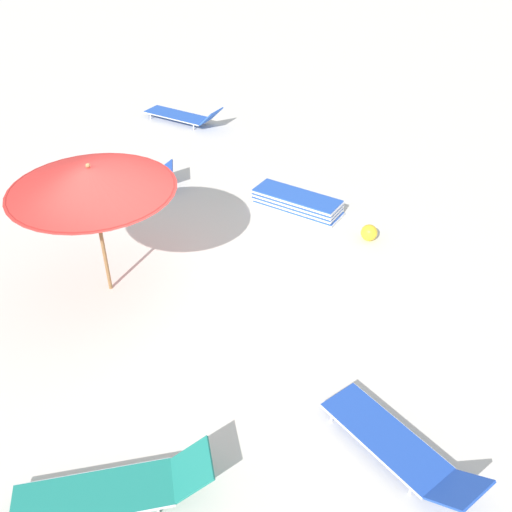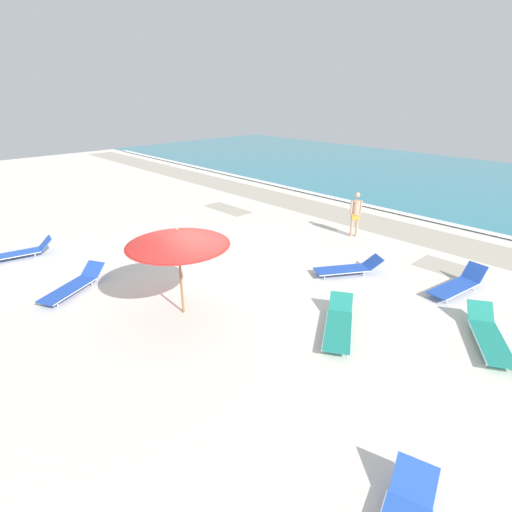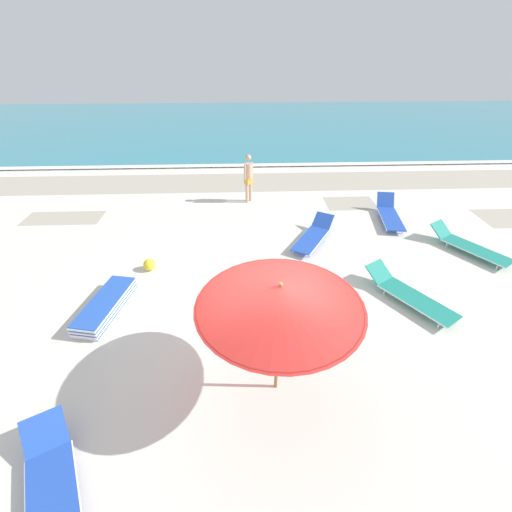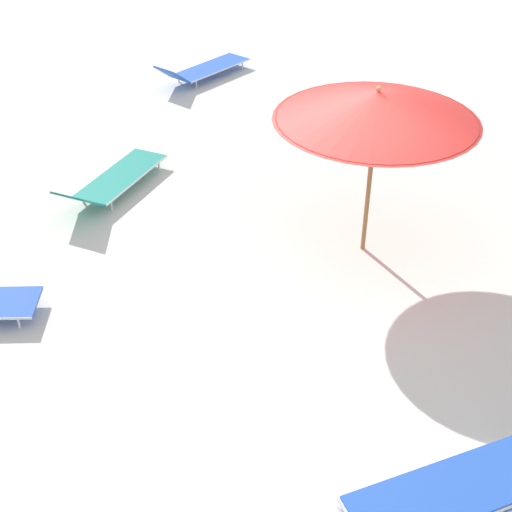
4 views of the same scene
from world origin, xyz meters
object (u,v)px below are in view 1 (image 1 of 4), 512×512
Objects in this scene: sun_lounger_mid_beach_solo at (184,115)px; beach_ball at (369,233)px; beach_umbrella at (90,179)px; sun_lounger_near_water_right at (114,490)px; sun_lounger_mid_beach_pair_a at (124,180)px; lounger_stack at (297,202)px; sun_lounger_beside_umbrella at (399,447)px.

beach_ball is at bearing 66.25° from sun_lounger_mid_beach_solo.
beach_umbrella reaches higher than sun_lounger_near_water_right.
sun_lounger_mid_beach_solo is (-6.90, -2.11, -1.84)m from beach_umbrella.
sun_lounger_mid_beach_pair_a is 6.94× the size of beach_ball.
sun_lounger_near_water_right is 6.96× the size of beach_ball.
sun_lounger_near_water_right is 11.07m from sun_lounger_mid_beach_solo.
beach_ball is (-6.31, 1.55, -0.05)m from sun_lounger_near_water_right.
sun_lounger_near_water_right reaches higher than beach_ball.
beach_ball is (3.89, 5.86, -0.05)m from sun_lounger_mid_beach_solo.
sun_lounger_mid_beach_pair_a is at bearing 178.10° from sun_lounger_near_water_right.
sun_lounger_mid_beach_solo is at bearing 170.18° from sun_lounger_near_water_right.
lounger_stack is 5.37m from sun_lounger_mid_beach_solo.
sun_lounger_beside_umbrella is at bearing 40.66° from lounger_stack.
sun_lounger_beside_umbrella is 0.90× the size of sun_lounger_mid_beach_solo.
sun_lounger_mid_beach_pair_a reaches higher than beach_ball.
sun_lounger_beside_umbrella is 4.79m from beach_ball.
sun_lounger_beside_umbrella reaches higher than lounger_stack.
beach_umbrella is 1.16× the size of sun_lounger_near_water_right.
lounger_stack is 0.83× the size of sun_lounger_mid_beach_solo.
lounger_stack is 0.89× the size of sun_lounger_mid_beach_pair_a.
sun_lounger_beside_umbrella is at bearing 50.02° from sun_lounger_mid_beach_solo.
beach_umbrella reaches higher than sun_lounger_beside_umbrella.
beach_umbrella is 7.45m from sun_lounger_mid_beach_solo.
beach_umbrella is 4.37m from sun_lounger_near_water_right.
sun_lounger_beside_umbrella is at bearing 88.01° from sun_lounger_near_water_right.
beach_ball is at bearing 80.76° from lounger_stack.
beach_umbrella is 1.30× the size of lounger_stack.
beach_umbrella reaches higher than lounger_stack.
beach_umbrella is 5.17m from beach_ball.
sun_lounger_beside_umbrella is at bearing 27.00° from sun_lounger_mid_beach_pair_a.
beach_umbrella is at bearing -0.28° from sun_lounger_mid_beach_pair_a.
sun_lounger_mid_beach_pair_a is at bearing -152.39° from beach_umbrella.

